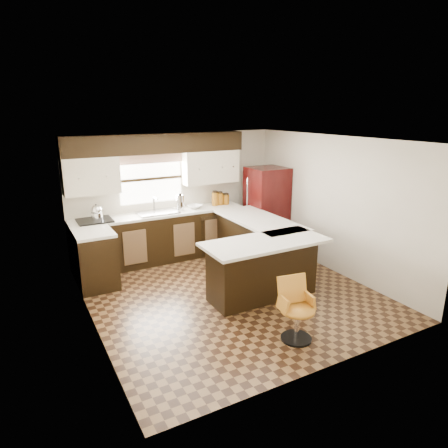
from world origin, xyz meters
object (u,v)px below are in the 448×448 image
peninsula_return (262,270)px  refrigerator (266,209)px  bar_chair (298,311)px  peninsula_long (256,246)px

peninsula_return → refrigerator: bearing=54.4°
peninsula_return → bar_chair: size_ratio=2.04×
peninsula_return → refrigerator: refrigerator is taller
bar_chair → peninsula_long: bearing=78.7°
peninsula_long → refrigerator: size_ratio=1.15×
refrigerator → bar_chair: refrigerator is taller
peninsula_long → refrigerator: (0.82, 0.90, 0.40)m
bar_chair → peninsula_return: bearing=85.7°
peninsula_long → refrigerator: bearing=47.8°
peninsula_return → bar_chair: (-0.29, -1.23, -0.04)m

